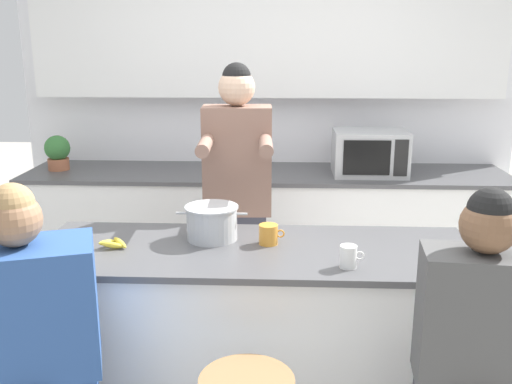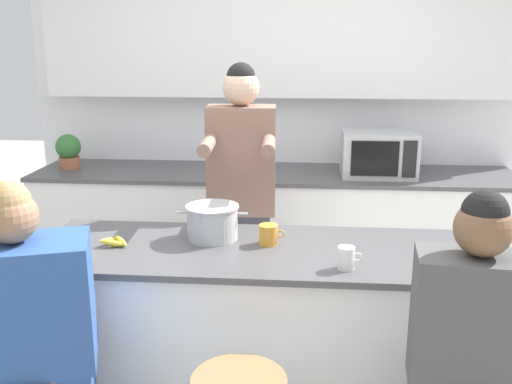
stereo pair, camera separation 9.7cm
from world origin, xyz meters
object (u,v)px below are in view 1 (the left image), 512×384
(kitchen_island, at_px, (255,339))
(banana_bunch, at_px, (113,243))
(person_wrapped_blanket, at_px, (32,378))
(microwave, at_px, (370,153))
(cooking_pot, at_px, (212,223))
(coffee_cup_far, at_px, (349,257))
(coffee_cup_near, at_px, (269,234))
(fruit_bowl, at_px, (67,255))
(person_cooking, at_px, (238,216))
(potted_plant, at_px, (58,152))

(kitchen_island, relative_size, banana_bunch, 13.85)
(person_wrapped_blanket, xyz_separation_m, microwave, (1.55, 2.23, 0.43))
(cooking_pot, distance_m, coffee_cup_far, 0.70)
(coffee_cup_near, bearing_deg, cooking_pot, 167.91)
(person_wrapped_blanket, distance_m, microwave, 2.75)
(person_wrapped_blanket, bearing_deg, cooking_pot, 34.19)
(fruit_bowl, distance_m, banana_bunch, 0.23)
(cooking_pot, bearing_deg, banana_bunch, -161.88)
(kitchen_island, distance_m, banana_bunch, 0.82)
(fruit_bowl, relative_size, microwave, 0.34)
(banana_bunch, relative_size, microwave, 0.28)
(fruit_bowl, xyz_separation_m, coffee_cup_far, (1.20, -0.01, 0.02))
(person_cooking, height_order, person_wrapped_blanket, person_cooking)
(person_cooking, bearing_deg, person_wrapped_blanket, -119.47)
(cooking_pot, distance_m, potted_plant, 2.02)
(banana_bunch, relative_size, potted_plant, 0.57)
(coffee_cup_far, distance_m, banana_bunch, 1.07)
(fruit_bowl, relative_size, coffee_cup_far, 1.68)
(coffee_cup_far, bearing_deg, kitchen_island, 152.37)
(kitchen_island, height_order, person_cooking, person_cooking)
(person_cooking, relative_size, banana_bunch, 11.96)
(microwave, distance_m, potted_plant, 2.30)
(fruit_bowl, xyz_separation_m, coffee_cup_near, (0.86, 0.27, 0.01))
(cooking_pot, height_order, microwave, microwave)
(person_cooking, bearing_deg, cooking_pot, -100.87)
(cooking_pot, height_order, coffee_cup_near, cooking_pot)
(cooking_pot, xyz_separation_m, banana_bunch, (-0.44, -0.14, -0.06))
(kitchen_island, bearing_deg, coffee_cup_near, 45.93)
(coffee_cup_near, distance_m, coffee_cup_far, 0.44)
(microwave, bearing_deg, person_wrapped_blanket, -124.77)
(kitchen_island, height_order, cooking_pot, cooking_pot)
(cooking_pot, xyz_separation_m, potted_plant, (-1.34, 1.52, 0.04))
(kitchen_island, bearing_deg, fruit_bowl, -165.69)
(person_cooking, height_order, microwave, person_cooking)
(kitchen_island, height_order, fruit_bowl, fruit_bowl)
(coffee_cup_near, distance_m, potted_plant, 2.25)
(coffee_cup_near, relative_size, banana_bunch, 0.83)
(coffee_cup_far, bearing_deg, person_cooking, 121.17)
(banana_bunch, bearing_deg, microwave, 48.96)
(person_wrapped_blanket, relative_size, coffee_cup_far, 13.49)
(kitchen_island, xyz_separation_m, fruit_bowl, (-0.80, -0.20, 0.50))
(coffee_cup_near, bearing_deg, microwave, 65.72)
(person_cooking, height_order, fruit_bowl, person_cooking)
(fruit_bowl, xyz_separation_m, potted_plant, (-0.75, 1.84, 0.09))
(fruit_bowl, bearing_deg, person_cooking, 52.80)
(banana_bunch, bearing_deg, person_cooking, 53.38)
(microwave, bearing_deg, fruit_bowl, -130.87)
(cooking_pot, xyz_separation_m, coffee_cup_far, (0.62, -0.33, -0.03))
(cooking_pot, distance_m, banana_bunch, 0.47)
(person_wrapped_blanket, distance_m, banana_bunch, 0.71)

